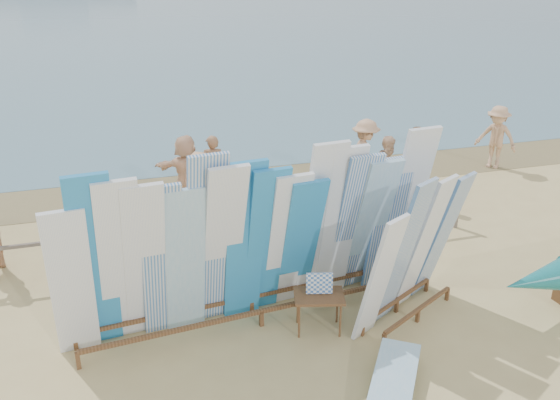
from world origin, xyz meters
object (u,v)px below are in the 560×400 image
object	(u,v)px
beachgoer_6	(201,194)
stroller	(266,220)
side_surfboard_rack	(413,254)
beach_chair_left	(175,241)
beach_chair_right	(258,228)
beachgoer_extra_0	(496,137)
vendor_table	(319,311)
beachgoer_8	(388,168)
beachgoer_9	(365,156)
main_surfboard_rack	(255,244)
beachgoer_7	(213,169)
beachgoer_5	(187,172)
beachgoer_10	(414,165)

from	to	relation	value
beachgoer_6	stroller	bearing A→B (deg)	128.67
side_surfboard_rack	beach_chair_left	distance (m)	4.82
beach_chair_right	beachgoer_extra_0	xyz separation A→B (m)	(7.47, 2.56, 0.61)
vendor_table	beachgoer_6	bearing A→B (deg)	120.56
beach_chair_right	beachgoer_8	xyz separation A→B (m)	(3.60, 1.35, 0.52)
side_surfboard_rack	beachgoer_extra_0	xyz separation A→B (m)	(5.84, 6.03, -0.28)
beach_chair_left	beachgoer_9	world-z (taller)	beachgoer_9
beach_chair_left	beachgoer_9	distance (m)	5.47
beach_chair_right	vendor_table	bearing A→B (deg)	-103.17
main_surfboard_rack	beach_chair_right	world-z (taller)	main_surfboard_rack
beachgoer_6	beachgoer_8	bearing A→B (deg)	162.82
beachgoer_9	beachgoer_extra_0	xyz separation A→B (m)	(4.21, 0.59, -0.04)
main_surfboard_rack	beach_chair_right	distance (m)	3.10
beachgoer_9	beachgoer_6	bearing A→B (deg)	134.77
beach_chair_right	beachgoer_9	distance (m)	3.87
beach_chair_left	beachgoer_7	distance (m)	2.87
vendor_table	beach_chair_right	bearing A→B (deg)	106.53
beach_chair_right	beachgoer_7	xyz separation A→B (m)	(-0.48, 2.38, 0.56)
beach_chair_left	beachgoer_5	world-z (taller)	beachgoer_5
beachgoer_9	vendor_table	bearing A→B (deg)	177.26
side_surfboard_rack	beach_chair_left	size ratio (longest dim) A/B	2.69
stroller	beachgoer_9	world-z (taller)	beachgoer_9
beach_chair_left	beachgoer_6	xyz separation A→B (m)	(0.70, 0.80, 0.63)
beach_chair_right	beachgoer_10	xyz separation A→B (m)	(4.06, 0.95, 0.67)
vendor_table	beachgoer_6	size ratio (longest dim) A/B	0.57
vendor_table	beachgoer_8	bearing A→B (deg)	68.44
stroller	beachgoer_10	world-z (taller)	beachgoer_10
side_surfboard_rack	beachgoer_6	world-z (taller)	side_surfboard_rack
main_surfboard_rack	beachgoer_6	size ratio (longest dim) A/B	3.38
beachgoer_extra_0	beachgoer_5	bearing A→B (deg)	-123.27
beachgoer_6	beachgoer_10	bearing A→B (deg)	157.62
beachgoer_9	beachgoer_7	size ratio (longest dim) A/B	1.12
vendor_table	beachgoer_9	distance (m)	6.26
beachgoer_10	beachgoer_extra_0	distance (m)	3.77
side_surfboard_rack	beachgoer_8	distance (m)	5.22
beachgoer_5	beachgoer_8	size ratio (longest dim) A/B	1.13
beach_chair_right	beachgoer_9	world-z (taller)	beachgoer_9
beachgoer_8	beachgoer_7	bearing A→B (deg)	140.52
vendor_table	beach_chair_right	xyz separation A→B (m)	(-0.10, 3.40, -0.08)
beachgoer_10	beachgoer_5	xyz separation A→B (m)	(-5.20, 1.21, -0.05)
beach_chair_right	beachgoer_6	distance (m)	1.39
beachgoer_8	beachgoer_10	bearing A→B (deg)	-66.30
main_surfboard_rack	beachgoer_7	xyz separation A→B (m)	(0.27, 5.18, -0.53)
stroller	beachgoer_5	bearing A→B (deg)	146.82
beach_chair_right	beachgoer_10	world-z (taller)	beachgoer_10
beachgoer_10	beachgoer_6	bearing A→B (deg)	143.75
side_surfboard_rack	beachgoer_7	bearing A→B (deg)	81.05
beachgoer_7	stroller	bearing A→B (deg)	109.51
side_surfboard_rack	beachgoer_5	size ratio (longest dim) A/B	1.44
beachgoer_extra_0	beachgoer_8	xyz separation A→B (m)	(-3.87, -1.21, -0.09)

